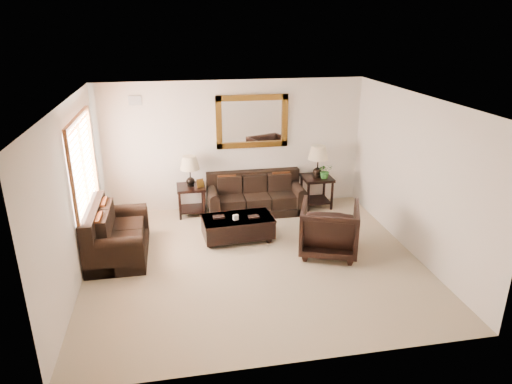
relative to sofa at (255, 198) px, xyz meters
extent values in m
cube|color=gray|center=(-0.41, -2.10, -0.30)|extent=(5.50, 5.00, 0.01)
cube|color=white|center=(-0.41, -2.10, 2.40)|extent=(5.50, 5.00, 0.01)
cube|color=silver|center=(-0.41, 0.40, 1.05)|extent=(5.50, 0.01, 2.70)
cube|color=silver|center=(-0.41, -4.60, 1.05)|extent=(5.50, 0.01, 2.70)
cube|color=silver|center=(-3.16, -2.10, 1.05)|extent=(0.01, 5.00, 2.70)
cube|color=silver|center=(2.34, -2.10, 1.05)|extent=(0.01, 5.00, 2.70)
cube|color=white|center=(-3.14, -1.20, 1.25)|extent=(0.01, 1.80, 1.50)
cube|color=maroon|center=(-3.11, -1.20, 2.04)|extent=(0.06, 1.96, 0.08)
cube|color=maroon|center=(-3.11, -1.20, 0.46)|extent=(0.06, 1.96, 0.08)
cube|color=maroon|center=(-3.11, -2.14, 1.25)|extent=(0.06, 0.08, 1.50)
cube|color=maroon|center=(-3.11, -0.26, 1.25)|extent=(0.06, 0.08, 1.50)
cube|color=maroon|center=(-3.11, -1.20, 1.25)|extent=(0.05, 0.05, 1.50)
cube|color=#523710|center=(0.00, 0.36, 1.55)|extent=(1.50, 0.06, 1.10)
cube|color=white|center=(0.00, 0.38, 1.55)|extent=(1.26, 0.01, 0.86)
cube|color=#999999|center=(-2.31, 0.38, 2.05)|extent=(0.25, 0.02, 0.18)
cube|color=black|center=(0.00, -0.05, -0.21)|extent=(1.99, 0.86, 0.16)
cube|color=black|center=(0.00, 0.28, 0.32)|extent=(1.99, 0.20, 0.41)
cube|color=black|center=(-0.53, -0.07, -0.01)|extent=(0.51, 0.71, 0.24)
cube|color=black|center=(0.00, -0.07, -0.01)|extent=(0.51, 0.71, 0.24)
cube|color=black|center=(0.53, -0.07, -0.01)|extent=(0.51, 0.71, 0.24)
cube|color=black|center=(-0.90, -0.05, -0.06)|extent=(0.20, 0.86, 0.48)
cylinder|color=black|center=(-0.90, -0.05, 0.18)|extent=(0.20, 0.84, 0.20)
cube|color=black|center=(0.90, -0.05, -0.06)|extent=(0.20, 0.86, 0.48)
cylinder|color=black|center=(0.90, -0.05, 0.18)|extent=(0.20, 0.84, 0.20)
cube|color=#60280C|center=(-0.58, 0.11, 0.31)|extent=(0.38, 0.17, 0.39)
cube|color=#60280C|center=(0.58, 0.11, 0.31)|extent=(0.38, 0.17, 0.39)
cube|color=black|center=(-2.66, -1.46, -0.21)|extent=(0.95, 1.61, 0.18)
cube|color=black|center=(-3.03, -1.46, 0.38)|extent=(0.22, 1.61, 0.45)
cube|color=black|center=(-2.64, -1.75, 0.02)|extent=(0.78, 0.56, 0.27)
cube|color=black|center=(-2.64, -1.17, 0.02)|extent=(0.78, 0.56, 0.27)
cube|color=black|center=(-2.66, -2.15, -0.03)|extent=(0.95, 0.22, 0.53)
cylinder|color=black|center=(-2.66, -2.15, 0.24)|extent=(0.94, 0.22, 0.22)
cube|color=black|center=(-2.66, -0.76, -0.03)|extent=(0.95, 0.22, 0.53)
cylinder|color=black|center=(-2.66, -0.76, 0.24)|extent=(0.94, 0.22, 0.22)
cube|color=#60280C|center=(-2.84, -1.80, 0.38)|extent=(0.19, 0.42, 0.43)
cube|color=#60280C|center=(-2.84, -1.12, 0.38)|extent=(0.19, 0.42, 0.43)
cube|color=black|center=(-1.33, 0.07, 0.30)|extent=(0.57, 0.57, 0.05)
cube|color=black|center=(-1.33, 0.07, -0.17)|extent=(0.49, 0.49, 0.03)
cylinder|color=black|center=(-1.58, -0.18, -0.01)|extent=(0.05, 0.05, 0.57)
cylinder|color=black|center=(-1.09, -0.18, -0.01)|extent=(0.05, 0.05, 0.57)
cylinder|color=black|center=(-1.58, 0.31, -0.01)|extent=(0.05, 0.05, 0.57)
cylinder|color=black|center=(-1.09, 0.31, -0.01)|extent=(0.05, 0.05, 0.57)
sphere|color=black|center=(-1.33, 0.07, 0.43)|extent=(0.18, 0.18, 0.18)
cylinder|color=black|center=(-1.33, 0.07, 0.62)|extent=(0.03, 0.03, 0.38)
cone|color=tan|center=(-1.33, 0.07, 0.83)|extent=(0.40, 0.40, 0.27)
cube|color=#523710|center=(-1.15, -0.04, 0.42)|extent=(0.16, 0.10, 0.18)
cube|color=black|center=(1.35, 0.05, 0.35)|extent=(0.61, 0.61, 0.06)
cube|color=black|center=(1.35, 0.05, -0.16)|extent=(0.52, 0.52, 0.03)
cylinder|color=black|center=(1.09, -0.21, 0.01)|extent=(0.06, 0.06, 0.61)
cylinder|color=black|center=(1.62, -0.21, 0.01)|extent=(0.06, 0.06, 0.61)
cylinder|color=black|center=(1.09, 0.31, 0.01)|extent=(0.06, 0.06, 0.61)
cylinder|color=black|center=(1.62, 0.31, 0.01)|extent=(0.06, 0.06, 0.61)
sphere|color=black|center=(1.35, 0.05, 0.49)|extent=(0.19, 0.19, 0.19)
cylinder|color=black|center=(1.35, 0.05, 0.69)|extent=(0.03, 0.03, 0.40)
cone|color=tan|center=(1.35, 0.05, 0.91)|extent=(0.42, 0.42, 0.29)
sphere|color=black|center=(-1.09, -1.49, -0.25)|extent=(0.12, 0.12, 0.12)
sphere|color=black|center=(-0.03, -1.49, -0.25)|extent=(0.12, 0.12, 0.12)
sphere|color=black|center=(-1.09, -1.00, -0.25)|extent=(0.12, 0.12, 0.12)
sphere|color=black|center=(-0.03, -1.00, -0.25)|extent=(0.12, 0.12, 0.12)
cube|color=black|center=(-0.56, -1.25, -0.04)|extent=(1.31, 0.77, 0.35)
cube|color=black|center=(-0.56, -1.25, 0.12)|extent=(1.33, 0.78, 0.04)
cube|color=black|center=(-0.90, -1.20, 0.16)|extent=(0.22, 0.16, 0.03)
cube|color=black|center=(-0.27, -1.30, 0.15)|extent=(0.20, 0.15, 0.02)
cube|color=white|center=(-0.61, -1.34, 0.19)|extent=(0.10, 0.08, 0.10)
imported|color=black|center=(0.92, -2.03, 0.20)|extent=(1.21, 1.18, 0.99)
imported|color=#276021|center=(1.49, -0.06, 0.50)|extent=(0.31, 0.34, 0.25)
camera|label=1|loc=(-1.61, -8.79, 3.51)|focal=32.00mm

